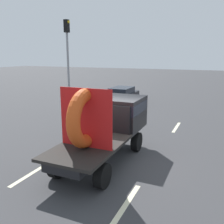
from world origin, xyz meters
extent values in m
plane|color=#38383A|center=(0.00, 0.00, 0.00)|extent=(120.00, 120.00, 0.00)
cylinder|color=black|center=(-1.25, 0.83, 0.41)|extent=(0.28, 0.81, 0.81)
cylinder|color=black|center=(0.45, 0.83, 0.41)|extent=(0.28, 0.81, 0.81)
cylinder|color=black|center=(-1.25, -2.53, 0.41)|extent=(0.28, 0.81, 0.81)
cylinder|color=black|center=(0.45, -2.53, 0.41)|extent=(0.28, 0.81, 0.81)
cube|color=black|center=(-0.40, -0.87, 0.82)|extent=(1.30, 5.36, 0.25)
cube|color=black|center=(-0.40, 0.83, 1.62)|extent=(2.00, 1.96, 1.35)
cube|color=black|center=(-0.40, 0.78, 1.91)|extent=(2.02, 1.87, 0.44)
cube|color=black|center=(-0.40, -1.85, 0.99)|extent=(2.00, 3.40, 0.10)
cube|color=black|center=(-0.40, -0.20, 1.59)|extent=(1.80, 0.08, 1.10)
torus|color=#D84C19|center=(-0.40, -2.00, 2.03)|extent=(0.44, 1.98, 1.98)
cube|color=red|center=(-0.40, -2.00, 2.03)|extent=(1.90, 0.03, 1.98)
cylinder|color=black|center=(-4.84, 11.93, 0.31)|extent=(0.22, 0.63, 0.63)
cylinder|color=black|center=(-3.32, 11.93, 0.31)|extent=(0.22, 0.63, 0.63)
cylinder|color=black|center=(-4.84, 9.30, 0.31)|extent=(0.22, 0.63, 0.63)
cylinder|color=black|center=(-3.32, 9.30, 0.31)|extent=(0.22, 0.63, 0.63)
cube|color=black|center=(-4.08, 10.61, 0.58)|extent=(1.76, 4.12, 0.54)
cube|color=black|center=(-4.08, 10.52, 1.10)|extent=(1.59, 2.30, 0.49)
cylinder|color=gray|center=(-7.14, 7.22, 2.81)|extent=(0.16, 0.16, 5.61)
cube|color=black|center=(-7.14, 7.22, 6.06)|extent=(0.30, 0.36, 0.90)
sphere|color=yellow|center=(-6.97, 7.22, 6.34)|extent=(0.20, 0.20, 0.20)
cube|color=beige|center=(-2.24, -2.71, 0.00)|extent=(0.16, 2.02, 0.01)
cube|color=beige|center=(-2.24, 4.70, 0.00)|extent=(0.16, 2.56, 0.01)
cube|color=beige|center=(1.44, -3.06, 0.00)|extent=(0.16, 2.15, 0.01)
cube|color=beige|center=(1.44, 5.10, 0.00)|extent=(0.16, 2.13, 0.01)
camera|label=1|loc=(3.57, -8.87, 4.09)|focal=39.92mm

